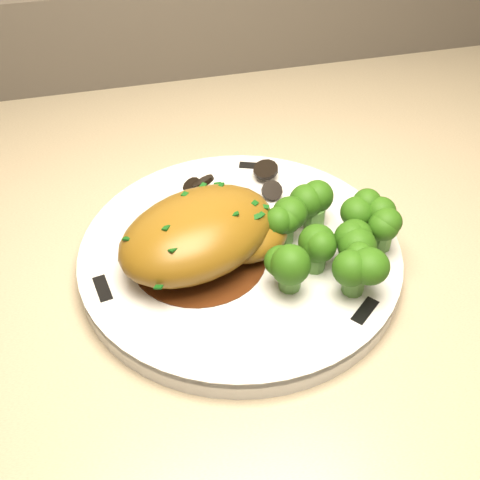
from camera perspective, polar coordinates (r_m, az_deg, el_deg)
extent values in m
cylinder|color=silver|center=(0.54, 0.00, -1.52)|extent=(0.37, 0.37, 0.02)
cube|color=black|center=(0.63, 1.28, 7.01)|extent=(0.03, 0.02, 0.00)
cube|color=black|center=(0.51, -12.90, -4.53)|extent=(0.02, 0.03, 0.00)
cube|color=black|center=(0.49, 11.77, -6.61)|extent=(0.03, 0.03, 0.00)
cylinder|color=#3E1C0B|center=(0.53, -3.90, -1.63)|extent=(0.12, 0.12, 0.00)
ellipsoid|color=brown|center=(0.51, -4.05, 0.61)|extent=(0.17, 0.15, 0.06)
ellipsoid|color=brown|center=(0.52, 1.25, 0.20)|extent=(0.08, 0.07, 0.03)
cube|color=#0C3E0E|center=(0.48, -8.72, 0.76)|extent=(0.01, 0.00, 0.00)
cube|color=#0C3E0E|center=(0.48, -7.03, 1.92)|extent=(0.01, 0.00, 0.00)
cube|color=#0C3E0E|center=(0.49, -5.35, 2.88)|extent=(0.01, 0.00, 0.00)
cube|color=#0C3E0E|center=(0.50, -3.70, 3.67)|extent=(0.01, 0.00, 0.00)
cube|color=#0C3E0E|center=(0.50, -2.09, 4.28)|extent=(0.01, 0.00, 0.00)
cube|color=#0C3E0E|center=(0.51, -0.53, 4.69)|extent=(0.01, 0.00, 0.00)
cylinder|color=black|center=(0.59, 3.53, 4.18)|extent=(0.02, 0.02, 0.01)
cylinder|color=black|center=(0.59, 2.90, 5.03)|extent=(0.02, 0.02, 0.01)
cylinder|color=black|center=(0.60, 1.71, 5.66)|extent=(0.03, 0.03, 0.01)
cylinder|color=black|center=(0.60, 0.18, 5.18)|extent=(0.02, 0.02, 0.01)
cylinder|color=black|center=(0.60, -1.39, 5.22)|extent=(0.02, 0.02, 0.01)
cylinder|color=black|center=(0.59, -2.73, 4.99)|extent=(0.03, 0.03, 0.02)
cylinder|color=black|center=(0.58, -3.53, 3.77)|extent=(0.03, 0.03, 0.01)
cylinder|color=black|center=(0.57, -3.70, 3.33)|extent=(0.02, 0.02, 0.00)
cylinder|color=black|center=(0.56, -3.13, 2.99)|extent=(0.03, 0.03, 0.02)
cylinder|color=black|center=(0.56, -1.88, 2.05)|extent=(0.03, 0.03, 0.02)
cylinder|color=black|center=(0.56, -0.27, 2.25)|extent=(0.03, 0.03, 0.01)
cylinder|color=black|center=(0.56, 1.40, 2.80)|extent=(0.03, 0.03, 0.02)
cylinder|color=black|center=(0.57, 2.73, 2.78)|extent=(0.04, 0.04, 0.01)
cylinder|color=black|center=(0.58, 3.50, 3.75)|extent=(0.04, 0.04, 0.01)
cylinder|color=#538739|center=(0.53, 4.13, 0.79)|extent=(0.02, 0.02, 0.02)
sphere|color=#163908|center=(0.52, 4.22, 2.15)|extent=(0.03, 0.03, 0.03)
cylinder|color=#538739|center=(0.55, 7.06, 2.07)|extent=(0.02, 0.02, 0.02)
sphere|color=#163908|center=(0.54, 7.21, 3.41)|extent=(0.03, 0.03, 0.03)
cylinder|color=#538739|center=(0.55, 10.84, 1.51)|extent=(0.02, 0.02, 0.02)
sphere|color=#163908|center=(0.54, 11.07, 2.84)|extent=(0.03, 0.03, 0.03)
cylinder|color=#538739|center=(0.51, 7.13, -1.69)|extent=(0.02, 0.02, 0.02)
sphere|color=#163908|center=(0.50, 7.29, -0.33)|extent=(0.03, 0.03, 0.03)
cylinder|color=#538739|center=(0.52, 11.29, -1.37)|extent=(0.02, 0.02, 0.02)
sphere|color=#163908|center=(0.51, 11.54, -0.03)|extent=(0.03, 0.03, 0.03)
cylinder|color=#538739|center=(0.54, 13.29, 0.29)|extent=(0.02, 0.02, 0.02)
sphere|color=#163908|center=(0.53, 13.57, 1.62)|extent=(0.03, 0.03, 0.03)
cylinder|color=#538739|center=(0.49, 4.77, -3.52)|extent=(0.02, 0.02, 0.02)
sphere|color=#163908|center=(0.48, 4.88, -2.16)|extent=(0.03, 0.03, 0.03)
cylinder|color=#538739|center=(0.50, 10.74, -3.81)|extent=(0.02, 0.02, 0.02)
sphere|color=#163908|center=(0.49, 10.99, -2.46)|extent=(0.03, 0.03, 0.03)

